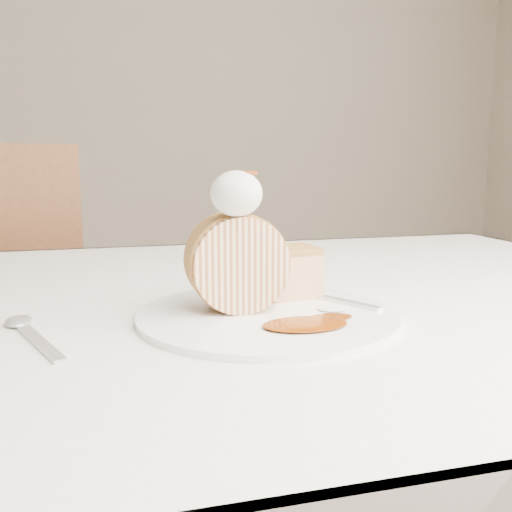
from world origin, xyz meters
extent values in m
cube|color=beige|center=(0.00, 3.00, 1.40)|extent=(5.00, 0.10, 2.80)
cube|color=silver|center=(0.00, 0.20, 0.73)|extent=(1.40, 0.90, 0.04)
cube|color=silver|center=(0.00, 0.65, 0.61)|extent=(1.40, 0.01, 0.28)
cylinder|color=brown|center=(0.62, 0.57, 0.35)|extent=(0.06, 0.06, 0.71)
cylinder|color=brown|center=(-0.29, 1.19, 0.22)|extent=(0.04, 0.04, 0.44)
cylinder|color=brown|center=(-0.21, 0.82, 0.22)|extent=(0.04, 0.04, 0.44)
cylinder|color=white|center=(0.04, 0.08, 0.75)|extent=(0.31, 0.31, 0.01)
cylinder|color=beige|center=(0.01, 0.10, 0.81)|extent=(0.10, 0.06, 0.10)
cube|color=#BE8E48|center=(0.08, 0.14, 0.78)|extent=(0.07, 0.06, 0.05)
ellipsoid|color=silver|center=(0.00, 0.08, 0.88)|extent=(0.05, 0.05, 0.05)
ellipsoid|color=#722C04|center=(0.01, 0.08, 0.91)|extent=(0.03, 0.02, 0.01)
cube|color=silver|center=(0.13, 0.10, 0.76)|extent=(0.10, 0.16, 0.00)
cube|color=silver|center=(-0.19, 0.05, 0.75)|extent=(0.08, 0.15, 0.00)
camera|label=1|loc=(-0.13, -0.49, 0.92)|focal=40.00mm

